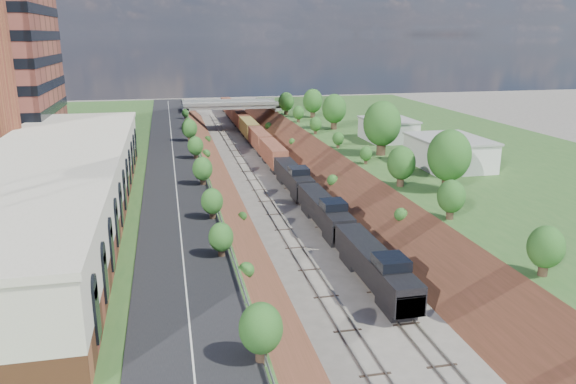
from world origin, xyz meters
The scene contains 15 objects.
platform_left centered at (-33.00, 60.00, 2.50)m, with size 44.00×180.00×5.00m, color #315A25.
platform_right centered at (33.00, 60.00, 2.50)m, with size 44.00×180.00×5.00m, color #315A25.
embankment_left centered at (-11.00, 60.00, 0.00)m, with size 7.07×180.00×7.07m, color brown.
embankment_right centered at (11.00, 60.00, 0.00)m, with size 7.07×180.00×7.07m, color brown.
rail_left_track centered at (-2.60, 60.00, 0.09)m, with size 1.58×180.00×0.18m, color gray.
rail_right_track centered at (2.60, 60.00, 0.09)m, with size 1.58×180.00×0.18m, color gray.
road centered at (-15.50, 60.00, 5.05)m, with size 8.00×180.00×0.10m, color black.
guardrail centered at (-11.40, 59.80, 5.55)m, with size 0.10×171.00×0.70m.
commercial_building centered at (-28.00, 38.00, 8.51)m, with size 14.30×62.30×7.00m.
overpass centered at (0.00, 122.00, 4.92)m, with size 24.50×8.30×7.40m.
white_building_near centered at (23.50, 52.00, 7.00)m, with size 9.00×12.00×4.00m, color silver.
white_building_far centered at (23.00, 74.00, 6.80)m, with size 8.00×10.00×3.60m, color silver.
tree_right_large centered at (17.00, 40.00, 9.38)m, with size 5.25×5.25×7.61m.
tree_left_crest centered at (-11.80, 20.00, 7.04)m, with size 2.45×2.45×3.55m.
freight_train centered at (2.60, 92.73, 2.46)m, with size 2.81×143.76×4.55m.
Camera 1 is at (-16.20, -20.82, 23.53)m, focal length 35.00 mm.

